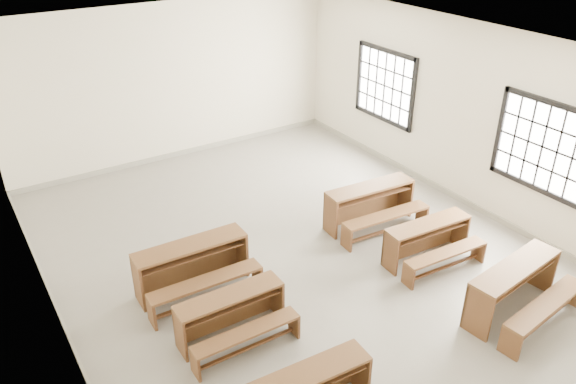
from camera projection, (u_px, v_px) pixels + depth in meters
room at (293, 120)px, 8.00m from camera, size 8.50×8.50×3.20m
desk_set_1 at (232, 313)px, 7.02m from camera, size 1.41×0.74×0.63m
desk_set_2 at (193, 264)px, 7.86m from camera, size 1.62×0.87×0.72m
desk_set_3 at (516, 286)px, 7.42m from camera, size 1.67×1.00×0.72m
desk_set_4 at (429, 239)px, 8.51m from camera, size 1.46×0.82×0.63m
desk_set_5 at (371, 203)px, 9.40m from camera, size 1.63×0.93×0.71m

